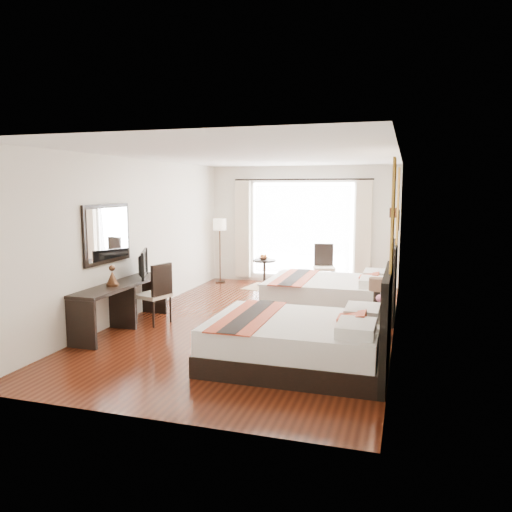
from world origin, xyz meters
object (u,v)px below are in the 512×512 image
(table_lamp, at_px, (377,286))
(nightstand, at_px, (377,323))
(vase, at_px, (379,304))
(television, at_px, (140,264))
(desk_chair, at_px, (154,305))
(floor_lamp, at_px, (220,229))
(side_table, at_px, (264,273))
(console_desk, at_px, (122,306))
(window_chair, at_px, (324,275))
(bed_near, at_px, (303,340))
(bed_far, at_px, (334,294))
(fruit_bowl, at_px, (263,258))

(table_lamp, bearing_deg, nightstand, -81.16)
(nightstand, xyz_separation_m, vase, (0.03, -0.10, 0.33))
(television, bearing_deg, nightstand, -113.10)
(desk_chair, relative_size, floor_lamp, 0.67)
(desk_chair, relative_size, side_table, 1.67)
(console_desk, bearing_deg, floor_lamp, 89.12)
(table_lamp, bearing_deg, side_table, 129.54)
(vase, xyz_separation_m, television, (-4.01, -0.01, 0.43))
(console_desk, height_order, window_chair, window_chair)
(bed_near, bearing_deg, side_table, 111.28)
(table_lamp, bearing_deg, vase, -77.54)
(bed_near, height_order, nightstand, bed_near)
(bed_far, relative_size, table_lamp, 5.70)
(television, relative_size, window_chair, 0.81)
(table_lamp, distance_m, floor_lamp, 5.25)
(bed_far, bearing_deg, side_table, 133.57)
(vase, height_order, window_chair, window_chair)
(television, bearing_deg, side_table, -43.12)
(floor_lamp, bearing_deg, television, -90.70)
(desk_chair, distance_m, floor_lamp, 3.96)
(fruit_bowl, xyz_separation_m, window_chair, (1.41, 0.11, -0.34))
(bed_far, bearing_deg, desk_chair, -148.83)
(bed_near, relative_size, television, 2.80)
(side_table, bearing_deg, fruit_bowl, 174.60)
(table_lamp, distance_m, fruit_bowl, 4.36)
(vase, bearing_deg, fruit_bowl, 128.35)
(bed_near, xyz_separation_m, table_lamp, (0.83, 1.62, 0.44))
(desk_chair, height_order, fruit_bowl, desk_chair)
(floor_lamp, bearing_deg, bed_far, -34.79)
(bed_near, bearing_deg, nightstand, 60.20)
(television, height_order, fruit_bowl, television)
(side_table, height_order, fruit_bowl, fruit_bowl)
(nightstand, distance_m, desk_chair, 3.67)
(bed_near, bearing_deg, fruit_bowl, 111.52)
(vase, height_order, floor_lamp, floor_lamp)
(bed_far, relative_size, floor_lamp, 1.50)
(console_desk, distance_m, side_table, 4.32)
(console_desk, bearing_deg, window_chair, 58.47)
(bed_far, height_order, side_table, bed_far)
(bed_far, bearing_deg, floor_lamp, 145.21)
(bed_far, bearing_deg, console_desk, -145.88)
(bed_far, xyz_separation_m, television, (-3.12, -1.58, 0.65))
(window_chair, bearing_deg, nightstand, 7.41)
(bed_far, height_order, floor_lamp, floor_lamp)
(bed_near, distance_m, window_chair, 5.10)
(bed_far, distance_m, fruit_bowl, 2.82)
(vase, distance_m, console_desk, 4.08)
(desk_chair, bearing_deg, table_lamp, -157.53)
(bed_far, distance_m, floor_lamp, 3.87)
(window_chair, bearing_deg, vase, 7.30)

